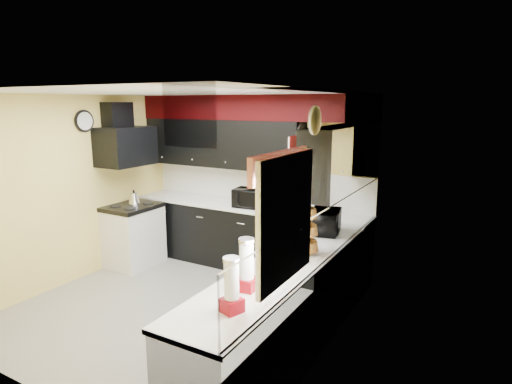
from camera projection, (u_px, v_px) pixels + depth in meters
ground at (182, 307)px, 5.10m from camera, size 3.60×3.60×0.00m
wall_back at (256, 181)px, 6.38m from camera, size 3.60×0.06×2.50m
wall_right at (329, 228)px, 3.98m from camera, size 0.06×3.60×2.50m
wall_left at (73, 190)px, 5.71m from camera, size 0.06×3.60×2.50m
ceiling at (174, 92)px, 4.59m from camera, size 3.60×3.60×0.06m
cab_back at (246, 237)px, 6.28m from camera, size 3.60×0.60×0.90m
cab_right at (285, 313)px, 4.03m from camera, size 0.60×3.00×0.90m
counter_back at (246, 206)px, 6.19m from camera, size 3.62×0.64×0.04m
counter_right at (285, 266)px, 3.93m from camera, size 0.64×3.02×0.04m
splash_back at (256, 185)px, 6.38m from camera, size 3.60×0.02×0.50m
splash_right at (328, 234)px, 3.99m from camera, size 0.02×3.60×0.50m
upper_back at (221, 143)px, 6.36m from camera, size 2.60×0.35×0.70m
upper_right at (344, 157)px, 4.71m from camera, size 0.35×1.80×0.70m
soffit_back at (250, 108)px, 6.00m from camera, size 3.60×0.36×0.35m
soffit_right at (306, 111)px, 3.69m from camera, size 0.36×3.24×0.35m
stove at (134, 237)px, 6.37m from camera, size 0.60×0.75×0.86m
cooktop at (132, 207)px, 6.28m from camera, size 0.62×0.77×0.06m
hood at (126, 146)px, 6.12m from camera, size 0.50×0.78×0.55m
hood_duct at (117, 116)px, 6.10m from camera, size 0.24×0.40×0.40m
window at (286, 219)px, 3.15m from camera, size 0.03×0.86×0.96m
valance at (280, 165)px, 3.10m from camera, size 0.04×0.88×0.20m
pan_top at (301, 133)px, 5.61m from camera, size 0.03×0.22×0.40m
pan_mid at (296, 153)px, 5.55m from camera, size 0.03×0.28×0.46m
pan_low at (304, 153)px, 5.78m from camera, size 0.03×0.24×0.42m
cut_board at (293, 150)px, 5.44m from camera, size 0.03×0.26×0.35m
baskets at (303, 229)px, 4.17m from camera, size 0.27×0.27×0.50m
clock at (84, 121)px, 5.72m from camera, size 0.03×0.30×0.30m
deco_plate at (315, 120)px, 3.49m from camera, size 0.03×0.24×0.24m
toaster_oven at (250, 198)px, 6.04m from camera, size 0.48×0.41×0.26m
microwave at (325, 221)px, 4.85m from camera, size 0.41×0.53×0.26m
utensil_crock at (315, 207)px, 5.68m from camera, size 0.21×0.21×0.18m
knife_block at (314, 205)px, 5.69m from camera, size 0.13×0.16×0.22m
kettle at (134, 198)px, 6.37m from camera, size 0.21×0.21×0.16m
dispenser_a at (247, 266)px, 3.34m from camera, size 0.16×0.16×0.40m
dispenser_b at (232, 287)px, 2.99m from camera, size 0.17×0.17×0.37m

